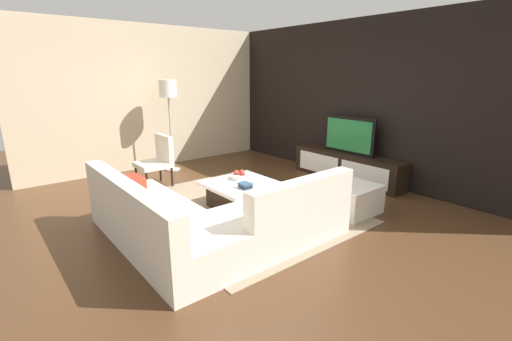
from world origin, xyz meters
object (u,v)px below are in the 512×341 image
at_px(sectional_couch, 206,220).
at_px(accent_chair_near, 158,158).
at_px(ottoman, 349,198).
at_px(fruit_bowl, 240,176).
at_px(television, 349,135).
at_px(floor_lamp, 168,94).
at_px(media_console, 347,167).
at_px(coffee_table, 242,195).
at_px(book_stack, 245,186).

height_order(sectional_couch, accent_chair_near, accent_chair_near).
distance_m(ottoman, fruit_bowl, 1.59).
distance_m(television, floor_lamp, 3.45).
xyz_separation_m(accent_chair_near, ottoman, (2.83, 1.55, -0.29)).
bearing_deg(fruit_bowl, media_console, 82.72).
distance_m(television, accent_chair_near, 3.36).
relative_size(television, fruit_bowl, 3.71).
distance_m(sectional_couch, accent_chair_near, 2.45).
distance_m(accent_chair_near, fruit_bowl, 1.69).
relative_size(media_console, floor_lamp, 1.22).
bearing_deg(media_console, television, 90.00).
distance_m(coffee_table, ottoman, 1.51).
height_order(media_console, fruit_bowl, fruit_bowl).
bearing_deg(fruit_bowl, sectional_couch, -53.72).
bearing_deg(accent_chair_near, floor_lamp, 136.17).
bearing_deg(book_stack, accent_chair_near, -170.03).
relative_size(television, sectional_couch, 0.44).
height_order(television, fruit_bowl, television).
height_order(coffee_table, accent_chair_near, accent_chair_near).
distance_m(sectional_couch, coffee_table, 1.15).
relative_size(accent_chair_near, book_stack, 4.74).
distance_m(floor_lamp, fruit_bowl, 2.57).
bearing_deg(coffee_table, ottoman, 45.79).
relative_size(coffee_table, accent_chair_near, 1.12).
bearing_deg(accent_chair_near, fruit_bowl, 15.43).
height_order(fruit_bowl, book_stack, fruit_bowl).
bearing_deg(coffee_table, fruit_bowl, 151.43).
xyz_separation_m(floor_lamp, fruit_bowl, (2.34, -0.05, -1.07)).
bearing_deg(sectional_couch, accent_chair_near, 167.91).
relative_size(media_console, television, 2.08).
relative_size(coffee_table, floor_lamp, 0.55).
xyz_separation_m(media_console, television, (0.00, 0.00, 0.58)).
bearing_deg(fruit_bowl, television, 82.72).
distance_m(sectional_couch, book_stack, 0.95).
xyz_separation_m(accent_chair_near, book_stack, (2.00, 0.35, -0.07)).
xyz_separation_m(television, coffee_table, (-0.10, -2.30, -0.62)).
distance_m(coffee_table, floor_lamp, 2.84).
xyz_separation_m(television, sectional_couch, (0.51, -3.27, -0.55)).
bearing_deg(floor_lamp, coffee_table, -3.42).
height_order(floor_lamp, fruit_bowl, floor_lamp).
bearing_deg(television, coffee_table, -92.49).
height_order(television, coffee_table, television).
height_order(accent_chair_near, ottoman, accent_chair_near).
bearing_deg(book_stack, coffee_table, 152.55).
bearing_deg(book_stack, ottoman, 55.25).
relative_size(sectional_couch, book_stack, 12.88).
bearing_deg(book_stack, television, 92.88).
bearing_deg(media_console, sectional_couch, -81.17).
xyz_separation_m(coffee_table, accent_chair_near, (-1.78, -0.47, 0.29)).
xyz_separation_m(television, fruit_bowl, (-0.28, -2.20, -0.40)).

